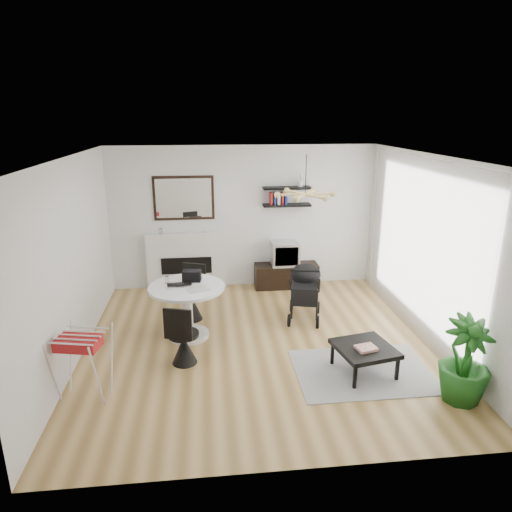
{
  "coord_description": "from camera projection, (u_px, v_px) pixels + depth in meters",
  "views": [
    {
      "loc": [
        -0.69,
        -5.97,
        3.23
      ],
      "look_at": [
        0.01,
        0.4,
        1.23
      ],
      "focal_mm": 32.0,
      "sensor_mm": 36.0,
      "label": 1
    }
  ],
  "objects": [
    {
      "name": "floor",
      "position": [
        258.0,
        344.0,
        6.69
      ],
      "size": [
        5.0,
        5.0,
        0.0
      ],
      "primitive_type": "plane",
      "color": "olive",
      "rests_on": "ground"
    },
    {
      "name": "ceiling",
      "position": [
        258.0,
        157.0,
        5.89
      ],
      "size": [
        5.0,
        5.0,
        0.0
      ],
      "primitive_type": "plane",
      "color": "white",
      "rests_on": "wall_back"
    },
    {
      "name": "wall_back",
      "position": [
        243.0,
        218.0,
        8.66
      ],
      "size": [
        5.0,
        0.0,
        5.0
      ],
      "primitive_type": "plane",
      "rotation": [
        1.57,
        0.0,
        0.0
      ],
      "color": "white",
      "rests_on": "floor"
    },
    {
      "name": "wall_left",
      "position": [
        71.0,
        263.0,
        6.03
      ],
      "size": [
        0.0,
        5.0,
        5.0
      ],
      "primitive_type": "plane",
      "rotation": [
        1.57,
        0.0,
        1.57
      ],
      "color": "white",
      "rests_on": "floor"
    },
    {
      "name": "wall_right",
      "position": [
        431.0,
        251.0,
        6.55
      ],
      "size": [
        0.0,
        5.0,
        5.0
      ],
      "primitive_type": "plane",
      "rotation": [
        1.57,
        0.0,
        -1.57
      ],
      "color": "white",
      "rests_on": "floor"
    },
    {
      "name": "sheer_curtain",
      "position": [
        418.0,
        247.0,
        6.73
      ],
      "size": [
        0.04,
        3.6,
        2.6
      ],
      "primitive_type": "cube",
      "color": "white",
      "rests_on": "wall_right"
    },
    {
      "name": "fireplace",
      "position": [
        186.0,
        254.0,
        8.67
      ],
      "size": [
        1.5,
        0.17,
        2.16
      ],
      "color": "white",
      "rests_on": "floor"
    },
    {
      "name": "shelf_lower",
      "position": [
        287.0,
        205.0,
        8.55
      ],
      "size": [
        0.9,
        0.25,
        0.04
      ],
      "primitive_type": "cube",
      "color": "black",
      "rests_on": "wall_back"
    },
    {
      "name": "shelf_upper",
      "position": [
        287.0,
        188.0,
        8.46
      ],
      "size": [
        0.9,
        0.25,
        0.04
      ],
      "primitive_type": "cube",
      "color": "black",
      "rests_on": "wall_back"
    },
    {
      "name": "pendant_lamp",
      "position": [
        305.0,
        194.0,
        6.41
      ],
      "size": [
        0.9,
        0.9,
        0.1
      ],
      "primitive_type": null,
      "color": "tan",
      "rests_on": "ceiling"
    },
    {
      "name": "tv_console",
      "position": [
        286.0,
        275.0,
        8.87
      ],
      "size": [
        1.22,
        0.43,
        0.46
      ],
      "primitive_type": "cube",
      "color": "black",
      "rests_on": "floor"
    },
    {
      "name": "crt_tv",
      "position": [
        285.0,
        253.0,
        8.73
      ],
      "size": [
        0.52,
        0.45,
        0.45
      ],
      "color": "silver",
      "rests_on": "tv_console"
    },
    {
      "name": "dining_table",
      "position": [
        187.0,
        304.0,
        6.76
      ],
      "size": [
        1.12,
        1.12,
        0.82
      ],
      "color": "white",
      "rests_on": "floor"
    },
    {
      "name": "laptop",
      "position": [
        180.0,
        286.0,
        6.65
      ],
      "size": [
        0.38,
        0.27,
        0.03
      ],
      "primitive_type": "imported",
      "rotation": [
        0.0,
        0.0,
        0.11
      ],
      "color": "black",
      "rests_on": "dining_table"
    },
    {
      "name": "black_bag",
      "position": [
        192.0,
        276.0,
        6.86
      ],
      "size": [
        0.29,
        0.2,
        0.16
      ],
      "primitive_type": "cube",
      "rotation": [
        0.0,
        0.0,
        -0.13
      ],
      "color": "black",
      "rests_on": "dining_table"
    },
    {
      "name": "newspaper",
      "position": [
        198.0,
        289.0,
        6.55
      ],
      "size": [
        0.37,
        0.34,
        0.01
      ],
      "primitive_type": "cube",
      "rotation": [
        0.0,
        0.0,
        0.34
      ],
      "color": "silver",
      "rests_on": "dining_table"
    },
    {
      "name": "drinking_glass",
      "position": [
        167.0,
        280.0,
        6.79
      ],
      "size": [
        0.06,
        0.06,
        0.1
      ],
      "primitive_type": "cylinder",
      "color": "white",
      "rests_on": "dining_table"
    },
    {
      "name": "chair_far",
      "position": [
        192.0,
        302.0,
        7.45
      ],
      "size": [
        0.47,
        0.48,
        0.9
      ],
      "rotation": [
        0.0,
        0.0,
        -0.35
      ],
      "color": "black",
      "rests_on": "floor"
    },
    {
      "name": "chair_near",
      "position": [
        184.0,
        345.0,
        6.1
      ],
      "size": [
        0.45,
        0.46,
        0.87
      ],
      "rotation": [
        0.0,
        0.0,
        2.85
      ],
      "color": "black",
      "rests_on": "floor"
    },
    {
      "name": "drying_rack",
      "position": [
        83.0,
        365.0,
        5.31
      ],
      "size": [
        0.66,
        0.63,
        0.84
      ],
      "rotation": [
        0.0,
        0.0,
        -0.22
      ],
      "color": "white",
      "rests_on": "floor"
    },
    {
      "name": "stroller",
      "position": [
        305.0,
        293.0,
        7.44
      ],
      "size": [
        0.68,
        0.89,
        1.0
      ],
      "rotation": [
        0.0,
        0.0,
        -0.25
      ],
      "color": "black",
      "rests_on": "floor"
    },
    {
      "name": "rug",
      "position": [
        362.0,
        371.0,
        5.98
      ],
      "size": [
        1.77,
        1.27,
        0.01
      ],
      "primitive_type": "cube",
      "color": "#949494",
      "rests_on": "floor"
    },
    {
      "name": "coffee_table",
      "position": [
        365.0,
        349.0,
        5.87
      ],
      "size": [
        0.83,
        0.83,
        0.36
      ],
      "rotation": [
        0.0,
        0.0,
        0.2
      ],
      "color": "black",
      "rests_on": "rug"
    },
    {
      "name": "magazines",
      "position": [
        366.0,
        348.0,
        5.79
      ],
      "size": [
        0.29,
        0.25,
        0.04
      ],
      "primitive_type": "cube",
      "rotation": [
        0.0,
        0.0,
        0.23
      ],
      "color": "#C54731",
      "rests_on": "coffee_table"
    },
    {
      "name": "potted_plant",
      "position": [
        465.0,
        360.0,
        5.24
      ],
      "size": [
        0.66,
        0.66,
        1.04
      ],
      "primitive_type": "imported",
      "rotation": [
        0.0,
        0.0,
        0.14
      ],
      "color": "#1D5C1A",
      "rests_on": "floor"
    }
  ]
}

